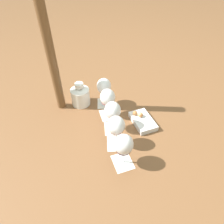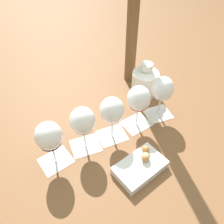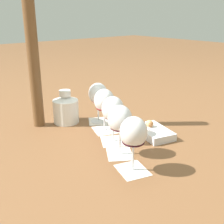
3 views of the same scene
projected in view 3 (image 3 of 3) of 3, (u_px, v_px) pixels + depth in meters
name	position (u px, v px, depth m)	size (l,w,h in m)	color
ground_plane	(113.00, 141.00, 1.14)	(8.00, 8.00, 0.00)	brown
tasting_card_0	(98.00, 121.00, 1.34)	(0.14, 0.14, 0.00)	silver
tasting_card_1	(105.00, 130.00, 1.24)	(0.13, 0.12, 0.00)	silver
tasting_card_2	(112.00, 140.00, 1.14)	(0.14, 0.13, 0.00)	silver
tasting_card_3	(120.00, 154.00, 1.04)	(0.14, 0.14, 0.00)	silver
tasting_card_4	(133.00, 170.00, 0.93)	(0.13, 0.12, 0.00)	silver
wine_glass_0	(98.00, 95.00, 1.30)	(0.09, 0.09, 0.19)	white
wine_glass_1	(104.00, 102.00, 1.20)	(0.09, 0.09, 0.19)	white
wine_glass_2	(113.00, 111.00, 1.10)	(0.09, 0.09, 0.19)	white
wine_glass_3	(120.00, 121.00, 0.99)	(0.09, 0.09, 0.19)	white
wine_glass_4	(134.00, 134.00, 0.88)	(0.09, 0.09, 0.19)	white
ceramic_vase	(66.00, 109.00, 1.31)	(0.12, 0.12, 0.16)	white
snack_dish	(153.00, 131.00, 1.19)	(0.20, 0.15, 0.06)	silver
umbrella_pole	(32.00, 42.00, 1.18)	(0.05, 0.05, 0.75)	brown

